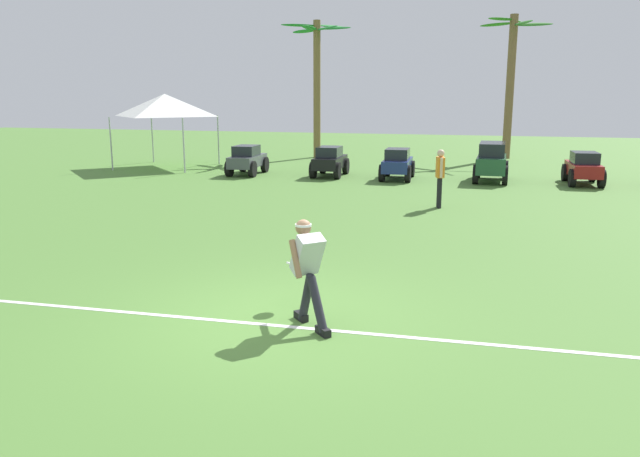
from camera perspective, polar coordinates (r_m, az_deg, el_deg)
ground_plane at (r=8.65m, az=-4.24°, el=-8.14°), size 80.00×80.00×0.00m
field_line_paint at (r=8.40m, az=-4.88°, el=-8.75°), size 24.79×0.85×0.01m
frisbee_thrower at (r=8.13m, az=-1.11°, el=-3.56°), size 0.71×0.99×1.41m
frisbee_in_flight at (r=8.96m, az=-2.37°, el=-3.32°), size 0.33×0.33×0.10m
teammate_near_sideline at (r=16.96m, az=10.92°, el=5.02°), size 0.27×0.50×1.56m
parked_car_slot_a at (r=23.88m, az=-6.67°, el=6.28°), size 1.20×2.25×1.10m
parked_car_slot_b at (r=23.22m, az=0.90°, el=6.20°), size 1.14×2.23×1.10m
parked_car_slot_c at (r=22.53m, az=7.10°, el=5.92°), size 1.16×2.23×1.10m
parked_car_slot_d at (r=22.67m, az=15.42°, el=6.01°), size 1.19×2.42×1.34m
parked_car_slot_e at (r=22.87m, az=22.95°, el=5.14°), size 1.17×2.24×1.10m
palm_tree_far_left at (r=30.18m, az=-0.28°, el=13.81°), size 3.21×3.21×6.34m
palm_tree_left_of_centre at (r=30.89m, az=17.03°, el=12.99°), size 3.29×3.24×6.53m
event_tent at (r=26.79m, az=-13.99°, el=10.89°), size 3.35×3.35×3.00m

